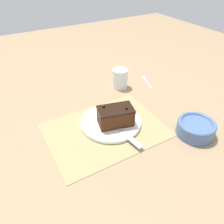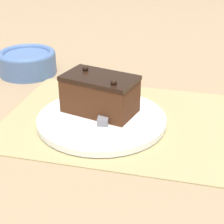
{
  "view_description": "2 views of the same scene",
  "coord_description": "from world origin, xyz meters",
  "px_view_note": "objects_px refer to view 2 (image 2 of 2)",
  "views": [
    {
      "loc": [
        -0.31,
        -0.59,
        0.58
      ],
      "look_at": [
        0.04,
        0.02,
        0.06
      ],
      "focal_mm": 35.0,
      "sensor_mm": 36.0,
      "label": 1
    },
    {
      "loc": [
        -0.13,
        0.63,
        0.35
      ],
      "look_at": [
        0.01,
        0.03,
        0.03
      ],
      "focal_mm": 60.0,
      "sensor_mm": 36.0,
      "label": 2
    }
  ],
  "objects_px": {
    "small_bowl": "(27,62)",
    "chocolate_cake": "(99,95)",
    "cake_plate": "(102,119)",
    "serving_knife": "(107,106)"
  },
  "relations": [
    {
      "from": "cake_plate",
      "to": "small_bowl",
      "type": "bearing_deg",
      "value": -40.41
    },
    {
      "from": "serving_knife",
      "to": "cake_plate",
      "type": "bearing_deg",
      "value": -100.79
    },
    {
      "from": "small_bowl",
      "to": "cake_plate",
      "type": "bearing_deg",
      "value": 139.59
    },
    {
      "from": "chocolate_cake",
      "to": "small_bowl",
      "type": "height_order",
      "value": "chocolate_cake"
    },
    {
      "from": "cake_plate",
      "to": "serving_knife",
      "type": "xyz_separation_m",
      "value": [
        -0.0,
        -0.04,
        0.01
      ]
    },
    {
      "from": "small_bowl",
      "to": "chocolate_cake",
      "type": "bearing_deg",
      "value": 140.95
    },
    {
      "from": "serving_knife",
      "to": "small_bowl",
      "type": "distance_m",
      "value": 0.31
    },
    {
      "from": "chocolate_cake",
      "to": "small_bowl",
      "type": "relative_size",
      "value": 1.07
    },
    {
      "from": "cake_plate",
      "to": "chocolate_cake",
      "type": "height_order",
      "value": "chocolate_cake"
    },
    {
      "from": "cake_plate",
      "to": "serving_knife",
      "type": "bearing_deg",
      "value": -93.16
    }
  ]
}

